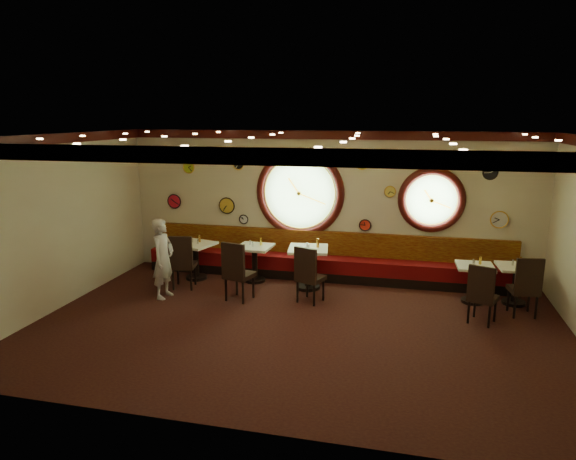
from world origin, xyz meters
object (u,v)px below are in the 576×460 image
(condiment_e_pepper, at_px, (521,265))
(condiment_e_salt, at_px, (513,262))
(table_e, at_px, (516,280))
(condiment_d_salt, at_px, (473,261))
(condiment_a_pepper, at_px, (198,242))
(chair_b, at_px, (236,268))
(condiment_b_pepper, at_px, (253,244))
(table_d, at_px, (474,279))
(condiment_a_bottle, at_px, (200,239))
(condiment_a_salt, at_px, (192,240))
(chair_e, at_px, (526,283))
(condiment_c_salt, at_px, (307,245))
(table_a, at_px, (196,256))
(condiment_b_bottle, at_px, (261,241))
(chair_a, at_px, (182,259))
(table_c, at_px, (308,263))
(chair_c, at_px, (308,271))
(table_b, at_px, (255,259))
(waiter, at_px, (163,258))
(condiment_d_bottle, at_px, (480,260))
(condiment_c_bottle, at_px, (318,243))
(condiment_e_bottle, at_px, (520,261))
(chair_d, at_px, (482,291))
(condiment_d_pepper, at_px, (474,263))
(condiment_c_pepper, at_px, (309,246))

(condiment_e_pepper, bearing_deg, condiment_e_salt, 139.81)
(table_e, distance_m, condiment_d_salt, 0.84)
(condiment_d_salt, relative_size, condiment_a_pepper, 0.96)
(chair_b, xyz_separation_m, condiment_b_pepper, (-0.04, 1.19, 0.17))
(table_d, xyz_separation_m, condiment_a_bottle, (-5.70, 0.25, 0.41))
(table_e, height_order, condiment_a_pepper, condiment_a_pepper)
(condiment_a_salt, distance_m, condiment_b_pepper, 1.37)
(chair_e, bearing_deg, condiment_c_salt, 162.27)
(table_a, relative_size, condiment_b_bottle, 5.51)
(condiment_a_salt, xyz_separation_m, condiment_b_bottle, (1.51, 0.17, 0.02))
(chair_a, relative_size, condiment_d_salt, 7.90)
(chair_e, relative_size, condiment_e_salt, 6.29)
(table_c, height_order, chair_c, chair_c)
(chair_b, bearing_deg, table_c, 54.80)
(table_d, relative_size, chair_a, 1.06)
(condiment_e_salt, relative_size, condiment_e_pepper, 1.10)
(table_b, height_order, table_c, table_c)
(chair_b, xyz_separation_m, waiter, (-1.46, -0.11, 0.12))
(chair_b, xyz_separation_m, condiment_d_bottle, (4.52, 1.06, 0.15))
(condiment_c_salt, height_order, condiment_c_bottle, condiment_c_bottle)
(condiment_e_bottle, bearing_deg, condiment_b_pepper, 179.49)
(chair_d, distance_m, condiment_d_pepper, 1.04)
(condiment_a_salt, height_order, condiment_c_salt, condiment_c_salt)
(condiment_a_pepper, bearing_deg, table_b, 7.61)
(chair_b, height_order, condiment_a_pepper, chair_b)
(condiment_d_salt, distance_m, condiment_a_bottle, 5.68)
(condiment_c_salt, distance_m, waiter, 2.90)
(table_c, xyz_separation_m, condiment_e_salt, (3.92, 0.05, 0.26))
(chair_a, xyz_separation_m, condiment_d_bottle, (5.84, 0.64, 0.17))
(table_c, xyz_separation_m, chair_d, (3.24, -1.15, 0.05))
(condiment_a_salt, bearing_deg, condiment_c_salt, -1.33)
(table_c, height_order, waiter, waiter)
(condiment_d_salt, bearing_deg, condiment_a_bottle, 178.47)
(table_d, bearing_deg, chair_d, -89.78)
(condiment_b_pepper, height_order, condiment_b_bottle, condiment_b_bottle)
(condiment_d_salt, height_order, condiment_e_pepper, condiment_e_pepper)
(condiment_a_bottle, distance_m, waiter, 1.37)
(condiment_d_pepper, bearing_deg, condiment_a_pepper, 178.32)
(condiment_c_pepper, relative_size, condiment_b_bottle, 0.61)
(table_d, height_order, condiment_d_salt, condiment_d_salt)
(chair_c, distance_m, condiment_e_bottle, 4.00)
(condiment_e_pepper, bearing_deg, condiment_c_pepper, -179.90)
(condiment_b_pepper, xyz_separation_m, condiment_d_bottle, (4.57, -0.13, -0.02))
(condiment_d_bottle, bearing_deg, table_d, -141.88)
(condiment_b_bottle, bearing_deg, condiment_a_bottle, -175.49)
(table_b, bearing_deg, table_a, -174.29)
(condiment_c_bottle, height_order, condiment_e_bottle, condiment_c_bottle)
(condiment_c_pepper, bearing_deg, condiment_d_pepper, -1.20)
(table_b, bearing_deg, condiment_b_pepper, -111.32)
(table_d, xyz_separation_m, condiment_e_bottle, (0.82, 0.15, 0.37))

